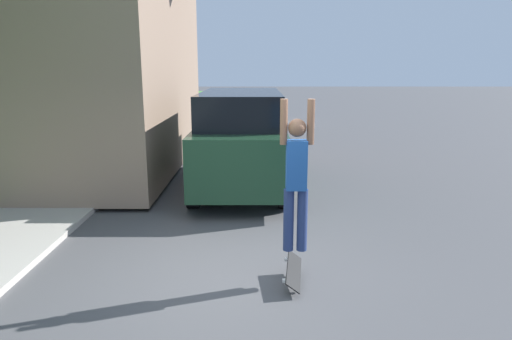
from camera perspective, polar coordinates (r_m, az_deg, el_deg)
name	(u,v)px	position (r m, az deg, el deg)	size (l,w,h in m)	color
ground_plane	(228,277)	(6.19, -3.53, -13.26)	(120.00, 120.00, 0.00)	#49494C
sidewalk	(104,172)	(12.50, -18.47, -0.20)	(1.80, 80.00, 0.10)	#ADA89E
suv_parked	(242,137)	(10.29, -1.75, 4.09)	(2.02, 4.88, 2.18)	#193823
car_down_street	(267,109)	(22.89, 1.45, 7.59)	(1.85, 4.42, 1.31)	silver
skateboarder	(297,175)	(5.57, 5.16, -0.62)	(0.41, 0.22, 1.89)	navy
skateboard	(294,271)	(5.94, 4.80, -12.48)	(0.29, 0.76, 0.30)	black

